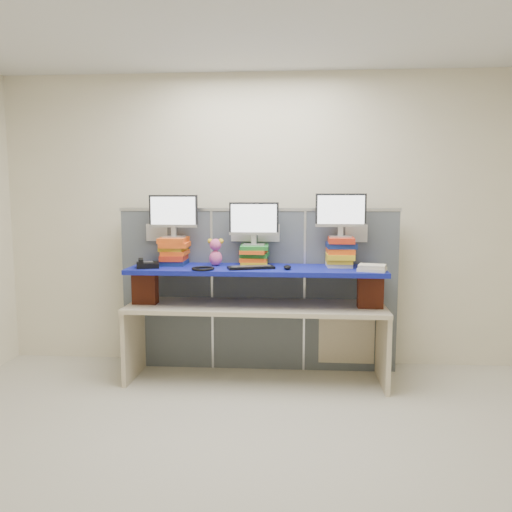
# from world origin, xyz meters

# --- Properties ---
(room) EXTENTS (5.00, 4.00, 2.80)m
(room) POSITION_xyz_m (0.00, 0.00, 1.40)
(room) COLOR #F5EAC9
(room) RESTS_ON ground
(cubicle_partition) EXTENTS (2.60, 0.06, 1.53)m
(cubicle_partition) POSITION_xyz_m (-0.00, 1.78, 0.77)
(cubicle_partition) COLOR #4D545B
(cubicle_partition) RESTS_ON ground
(desk) EXTENTS (2.27, 0.70, 0.69)m
(desk) POSITION_xyz_m (0.00, 1.47, 0.55)
(desk) COLOR beige
(desk) RESTS_ON ground
(brick_pier_left) EXTENTS (0.21, 0.12, 0.29)m
(brick_pier_left) POSITION_xyz_m (-0.98, 1.44, 0.83)
(brick_pier_left) COLOR maroon
(brick_pier_left) RESTS_ON desk
(brick_pier_right) EXTENTS (0.21, 0.12, 0.29)m
(brick_pier_right) POSITION_xyz_m (0.98, 1.41, 0.83)
(brick_pier_right) COLOR maroon
(brick_pier_right) RESTS_ON desk
(blue_board) EXTENTS (2.23, 0.60, 0.04)m
(blue_board) POSITION_xyz_m (0.00, 1.47, 1.00)
(blue_board) COLOR #120B8D
(blue_board) RESTS_ON brick_pier_left
(book_stack_left) EXTENTS (0.26, 0.31, 0.25)m
(book_stack_left) POSITION_xyz_m (-0.75, 1.61, 1.14)
(book_stack_left) COLOR navy
(book_stack_left) RESTS_ON blue_board
(book_stack_center) EXTENTS (0.26, 0.32, 0.18)m
(book_stack_center) POSITION_xyz_m (-0.02, 1.60, 1.11)
(book_stack_center) COLOR yellow
(book_stack_center) RESTS_ON blue_board
(book_stack_right) EXTENTS (0.26, 0.31, 0.26)m
(book_stack_right) POSITION_xyz_m (0.74, 1.58, 1.15)
(book_stack_right) COLOR beige
(book_stack_right) RESTS_ON blue_board
(monitor_left) EXTENTS (0.44, 0.13, 0.38)m
(monitor_left) POSITION_xyz_m (-0.75, 1.61, 1.48)
(monitor_left) COLOR #A8A8AD
(monitor_left) RESTS_ON book_stack_left
(monitor_center) EXTENTS (0.44, 0.13, 0.38)m
(monitor_center) POSITION_xyz_m (-0.03, 1.59, 1.42)
(monitor_center) COLOR #A8A8AD
(monitor_center) RESTS_ON book_stack_center
(monitor_right) EXTENTS (0.44, 0.13, 0.38)m
(monitor_right) POSITION_xyz_m (0.74, 1.58, 1.49)
(monitor_right) COLOR #A8A8AD
(monitor_right) RESTS_ON book_stack_right
(keyboard) EXTENTS (0.42, 0.24, 0.03)m
(keyboard) POSITION_xyz_m (-0.04, 1.38, 1.03)
(keyboard) COLOR black
(keyboard) RESTS_ON blue_board
(mouse) EXTENTS (0.08, 0.13, 0.04)m
(mouse) POSITION_xyz_m (0.28, 1.37, 1.04)
(mouse) COLOR black
(mouse) RESTS_ON blue_board
(desk_phone) EXTENTS (0.23, 0.22, 0.08)m
(desk_phone) POSITION_xyz_m (-0.94, 1.38, 1.05)
(desk_phone) COLOR black
(desk_phone) RESTS_ON blue_board
(headset) EXTENTS (0.21, 0.21, 0.02)m
(headset) POSITION_xyz_m (-0.44, 1.29, 1.03)
(headset) COLOR black
(headset) RESTS_ON blue_board
(plush_toy) EXTENTS (0.14, 0.11, 0.24)m
(plush_toy) POSITION_xyz_m (-0.37, 1.56, 1.14)
(plush_toy) COLOR #DE548D
(plush_toy) RESTS_ON blue_board
(binder_stack) EXTENTS (0.26, 0.23, 0.05)m
(binder_stack) POSITION_xyz_m (0.98, 1.32, 1.04)
(binder_stack) COLOR beige
(binder_stack) RESTS_ON blue_board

